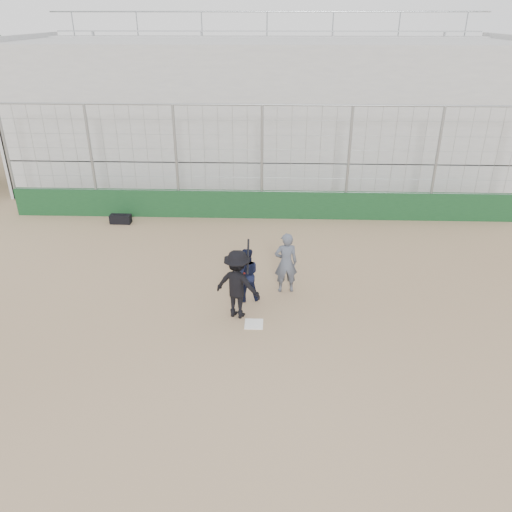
{
  "coord_description": "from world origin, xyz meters",
  "views": [
    {
      "loc": [
        0.42,
        -10.04,
        6.73
      ],
      "look_at": [
        0.0,
        1.4,
        1.15
      ],
      "focal_mm": 35.0,
      "sensor_mm": 36.0,
      "label": 1
    }
  ],
  "objects_px": {
    "batter_at_plate": "(237,284)",
    "catcher_crouched": "(246,283)",
    "umpire": "(286,266)",
    "equipment_bag": "(121,219)"
  },
  "relations": [
    {
      "from": "catcher_crouched",
      "to": "umpire",
      "type": "bearing_deg",
      "value": 27.44
    },
    {
      "from": "umpire",
      "to": "catcher_crouched",
      "type": "bearing_deg",
      "value": 19.41
    },
    {
      "from": "batter_at_plate",
      "to": "umpire",
      "type": "xyz_separation_m",
      "value": [
        1.19,
        1.25,
        -0.12
      ]
    },
    {
      "from": "catcher_crouched",
      "to": "umpire",
      "type": "distance_m",
      "value": 1.19
    },
    {
      "from": "batter_at_plate",
      "to": "catcher_crouched",
      "type": "xyz_separation_m",
      "value": [
        0.16,
        0.72,
        -0.37
      ]
    },
    {
      "from": "umpire",
      "to": "batter_at_plate",
      "type": "bearing_deg",
      "value": 38.54
    },
    {
      "from": "batter_at_plate",
      "to": "catcher_crouched",
      "type": "bearing_deg",
      "value": 77.66
    },
    {
      "from": "batter_at_plate",
      "to": "equipment_bag",
      "type": "height_order",
      "value": "batter_at_plate"
    },
    {
      "from": "catcher_crouched",
      "to": "umpire",
      "type": "height_order",
      "value": "umpire"
    },
    {
      "from": "umpire",
      "to": "equipment_bag",
      "type": "distance_m",
      "value": 7.41
    }
  ]
}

